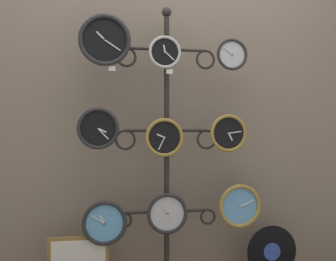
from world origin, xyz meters
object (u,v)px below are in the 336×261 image
object	(u,v)px
clock_top_right	(232,55)
clock_bottom_left	(105,223)
clock_middle_right	(228,133)
clock_top_left	(105,40)
clock_middle_left	(98,128)
clock_bottom_center	(167,213)
display_stand	(167,188)
clock_bottom_right	(240,206)
vinyl_record	(272,252)
clock_top_center	(165,52)
clock_middle_center	(164,137)

from	to	relation	value
clock_top_right	clock_bottom_left	bearing A→B (deg)	-178.98
clock_top_right	clock_middle_right	size ratio (longest dim) A/B	0.85
clock_middle_right	clock_top_left	bearing A→B (deg)	-179.61
clock_top_right	clock_bottom_left	distance (m)	1.31
clock_middle_left	clock_middle_right	distance (m)	0.82
clock_top_right	clock_bottom_center	bearing A→B (deg)	-178.08
display_stand	clock_top_right	bearing A→B (deg)	-11.53
clock_middle_right	clock_bottom_center	bearing A→B (deg)	-179.00
clock_bottom_right	vinyl_record	size ratio (longest dim) A/B	0.83
clock_middle_right	clock_bottom_right	bearing A→B (deg)	7.25
vinyl_record	clock_bottom_center	bearing A→B (deg)	-177.98
clock_bottom_left	clock_bottom_center	xyz separation A→B (m)	(0.38, 0.00, 0.04)
clock_middle_left	clock_bottom_center	xyz separation A→B (m)	(0.42, -0.01, -0.52)
clock_bottom_center	clock_bottom_right	size ratio (longest dim) A/B	0.91
clock_top_left	clock_top_center	bearing A→B (deg)	-0.81
clock_bottom_left	clock_middle_center	bearing A→B (deg)	-1.52
clock_middle_right	vinyl_record	world-z (taller)	clock_middle_right
clock_top_left	clock_top_center	size ratio (longest dim) A/B	1.56
clock_bottom_right	clock_middle_left	bearing A→B (deg)	-179.25
clock_top_left	clock_bottom_center	size ratio (longest dim) A/B	1.23
vinyl_record	clock_top_center	bearing A→B (deg)	-177.75
clock_top_center	clock_middle_right	distance (m)	0.65
clock_middle_right	clock_top_right	bearing A→B (deg)	15.89
clock_middle_right	clock_bottom_left	xyz separation A→B (m)	(-0.78, -0.01, -0.54)
clock_top_right	vinyl_record	distance (m)	1.31
clock_bottom_left	clock_bottom_right	distance (m)	0.86
clock_middle_center	clock_bottom_right	xyz separation A→B (m)	(0.50, 0.03, -0.44)
clock_bottom_right	vinyl_record	bearing A→B (deg)	1.92
clock_bottom_center	clock_top_center	bearing A→B (deg)	-167.61
clock_middle_center	clock_middle_right	world-z (taller)	clock_middle_right
clock_middle_left	clock_middle_right	world-z (taller)	clock_middle_left
clock_bottom_center	clock_top_right	bearing A→B (deg)	1.92
clock_top_center	clock_top_right	size ratio (longest dim) A/B	0.99
clock_bottom_left	vinyl_record	world-z (taller)	clock_bottom_left
clock_bottom_left	display_stand	bearing A→B (deg)	13.87
clock_middle_left	display_stand	bearing A→B (deg)	11.98
clock_middle_center	vinyl_record	distance (m)	1.04
clock_top_left	clock_bottom_right	world-z (taller)	clock_top_left
clock_top_left	clock_bottom_center	xyz separation A→B (m)	(0.38, -0.00, -1.05)
clock_middle_left	clock_bottom_left	size ratio (longest dim) A/B	0.93
clock_bottom_center	vinyl_record	distance (m)	0.76
clock_top_center	clock_middle_left	distance (m)	0.62
clock_middle_left	clock_middle_right	bearing A→B (deg)	0.11
clock_bottom_left	clock_middle_right	bearing A→B (deg)	0.53
clock_top_center	clock_middle_center	size ratio (longest dim) A/B	0.85
clock_top_center	clock_bottom_center	size ratio (longest dim) A/B	0.79
clock_bottom_right	vinyl_record	xyz separation A→B (m)	(0.22, 0.01, -0.31)
clock_middle_center	clock_bottom_left	distance (m)	0.63
clock_top_center	vinyl_record	distance (m)	1.46
clock_top_left	vinyl_record	distance (m)	1.72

